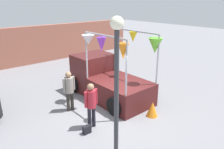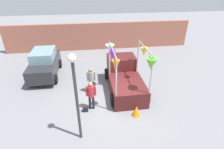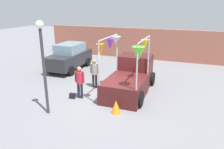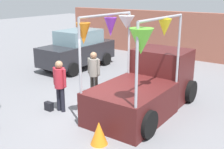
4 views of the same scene
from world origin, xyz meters
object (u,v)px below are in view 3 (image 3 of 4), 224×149
object	(u,v)px
person_customer	(80,79)
street_lamp	(43,55)
folded_kite_bundle_tangerine	(116,107)
vendor_truck	(131,76)
parked_car	(70,57)
handbag	(72,96)
person_vendor	(94,71)

from	to	relation	value
person_customer	street_lamp	xyz separation A→B (m)	(-0.56, -1.92, 1.59)
folded_kite_bundle_tangerine	street_lamp	bearing A→B (deg)	-159.89
vendor_truck	parked_car	bearing A→B (deg)	154.73
vendor_truck	person_customer	world-z (taller)	vendor_truck
vendor_truck	handbag	bearing A→B (deg)	-140.70
vendor_truck	parked_car	size ratio (longest dim) A/B	1.04
person_customer	handbag	bearing A→B (deg)	-150.26
handbag	person_vendor	bearing A→B (deg)	76.74
vendor_truck	street_lamp	bearing A→B (deg)	-125.63
parked_car	street_lamp	bearing A→B (deg)	-67.44
parked_car	street_lamp	distance (m)	6.94
person_customer	folded_kite_bundle_tangerine	size ratio (longest dim) A/B	2.76
street_lamp	folded_kite_bundle_tangerine	distance (m)	3.76
vendor_truck	folded_kite_bundle_tangerine	distance (m)	2.78
vendor_truck	street_lamp	size ratio (longest dim) A/B	1.05
parked_car	person_customer	world-z (taller)	parked_car
person_customer	street_lamp	distance (m)	2.56
street_lamp	folded_kite_bundle_tangerine	world-z (taller)	street_lamp
vendor_truck	folded_kite_bundle_tangerine	bearing A→B (deg)	-87.58
person_vendor	street_lamp	xyz separation A→B (m)	(-0.63, -3.51, 1.59)
folded_kite_bundle_tangerine	handbag	bearing A→B (deg)	164.92
folded_kite_bundle_tangerine	parked_car	bearing A→B (deg)	135.97
handbag	folded_kite_bundle_tangerine	xyz separation A→B (m)	(2.58, -0.70, 0.16)
handbag	person_customer	bearing A→B (deg)	29.74
vendor_truck	street_lamp	world-z (taller)	street_lamp
parked_car	folded_kite_bundle_tangerine	distance (m)	7.52
person_vendor	folded_kite_bundle_tangerine	size ratio (longest dim) A/B	2.77
person_vendor	handbag	world-z (taller)	person_vendor
person_customer	handbag	size ratio (longest dim) A/B	5.91
parked_car	person_customer	distance (m)	5.34
vendor_truck	handbag	distance (m)	3.27
parked_car	folded_kite_bundle_tangerine	bearing A→B (deg)	-44.03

